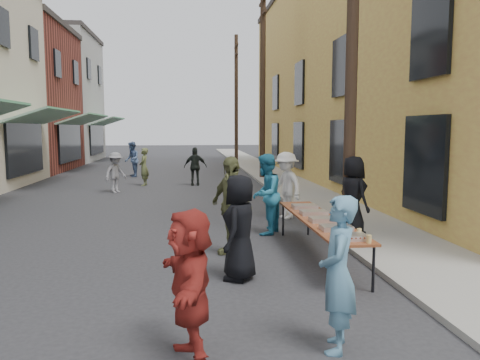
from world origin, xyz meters
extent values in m
plane|color=#28282B|center=(0.00, 0.00, 0.00)|extent=(120.00, 120.00, 0.00)
cube|color=gray|center=(5.00, 15.00, 0.05)|extent=(2.20, 60.00, 0.10)
cube|color=gray|center=(-10.00, 29.00, 4.50)|extent=(8.00, 8.00, 9.00)
cube|color=#C58E46|center=(11.10, 14.00, 5.00)|extent=(10.00, 28.00, 10.00)
cylinder|color=#2D2116|center=(4.30, 3.00, 4.50)|extent=(0.26, 0.26, 9.00)
cylinder|color=#2D2116|center=(4.30, 15.00, 4.50)|extent=(0.26, 0.26, 9.00)
cylinder|color=#2D2116|center=(4.30, 27.00, 4.50)|extent=(0.26, 0.26, 9.00)
cube|color=brown|center=(3.20, 1.44, 0.73)|extent=(0.70, 4.00, 0.04)
cylinder|color=black|center=(2.91, -0.44, 0.35)|extent=(0.04, 0.04, 0.71)
cylinder|color=black|center=(3.49, -0.44, 0.35)|extent=(0.04, 0.04, 0.71)
cylinder|color=black|center=(2.91, 3.32, 0.35)|extent=(0.04, 0.04, 0.71)
cylinder|color=black|center=(3.49, 3.32, 0.35)|extent=(0.04, 0.04, 0.71)
cube|color=maroon|center=(3.20, -0.21, 0.79)|extent=(0.50, 0.33, 0.08)
cube|color=#B2B2B7|center=(3.20, 0.44, 0.79)|extent=(0.50, 0.33, 0.08)
cube|color=tan|center=(3.20, 1.14, 0.79)|extent=(0.50, 0.33, 0.08)
cube|color=#B2B2B7|center=(3.20, 1.84, 0.79)|extent=(0.50, 0.33, 0.08)
cube|color=tan|center=(3.20, 2.54, 0.79)|extent=(0.50, 0.33, 0.08)
cylinder|color=#A57F26|center=(2.98, -0.51, 0.79)|extent=(0.07, 0.07, 0.08)
cylinder|color=#A57F26|center=(2.98, -0.41, 0.79)|extent=(0.07, 0.07, 0.08)
cylinder|color=#A57F26|center=(2.98, -0.31, 0.79)|extent=(0.07, 0.07, 0.08)
cylinder|color=tan|center=(3.40, -0.46, 0.81)|extent=(0.08, 0.08, 0.12)
imported|color=black|center=(1.60, 0.38, 0.84)|extent=(0.81, 0.97, 1.69)
imported|color=teal|center=(2.39, -2.13, 0.85)|extent=(0.59, 0.72, 1.71)
imported|color=teal|center=(2.54, 3.51, 0.92)|extent=(1.03, 1.11, 1.84)
imported|color=white|center=(3.40, 5.33, 0.89)|extent=(1.08, 1.32, 1.78)
imported|color=#61663B|center=(1.60, 1.85, 0.95)|extent=(1.00, 1.18, 1.89)
imported|color=maroon|center=(0.80, -2.16, 0.80)|extent=(0.65, 1.54, 1.61)
imported|color=black|center=(4.35, 2.84, 0.96)|extent=(0.78, 0.97, 1.72)
imported|color=gray|center=(-1.91, 10.95, 0.76)|extent=(1.05, 1.12, 1.52)
imported|color=black|center=(1.10, 12.79, 0.81)|extent=(0.95, 0.42, 1.61)
imported|color=#586138|center=(-1.05, 12.99, 0.79)|extent=(0.43, 0.61, 1.59)
imported|color=#4B6491|center=(-1.96, 16.64, 0.87)|extent=(0.81, 0.96, 1.75)
camera|label=1|loc=(0.80, -6.88, 2.42)|focal=35.00mm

